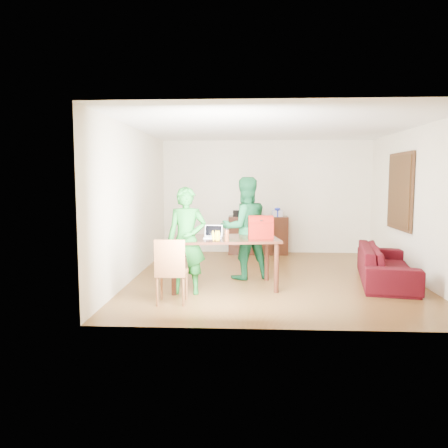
# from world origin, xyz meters

# --- Properties ---
(room) EXTENTS (5.20, 5.70, 2.90)m
(room) POSITION_xyz_m (0.01, 0.13, 1.31)
(room) COLOR #4A2912
(room) RESTS_ON ground
(table) EXTENTS (1.89, 1.23, 0.83)m
(table) POSITION_xyz_m (-0.85, -0.75, 0.72)
(table) COLOR black
(table) RESTS_ON ground
(chair) EXTENTS (0.44, 0.42, 0.95)m
(chair) POSITION_xyz_m (-1.55, -1.72, 0.28)
(chair) COLOR brown
(chair) RESTS_ON ground
(person_near) EXTENTS (0.63, 0.43, 1.67)m
(person_near) POSITION_xyz_m (-1.40, -1.15, 0.84)
(person_near) COLOR #125519
(person_near) RESTS_ON ground
(person_far) EXTENTS (1.07, 0.96, 1.82)m
(person_far) POSITION_xyz_m (-0.50, -0.07, 0.91)
(person_far) COLOR #12512A
(person_far) RESTS_ON ground
(laptop) EXTENTS (0.29, 0.21, 0.21)m
(laptop) POSITION_xyz_m (-1.02, -0.80, 0.87)
(laptop) COLOR white
(laptop) RESTS_ON table
(bananas) EXTENTS (0.19, 0.15, 0.07)m
(bananas) POSITION_xyz_m (-0.95, -1.15, 0.86)
(bananas) COLOR gold
(bananas) RESTS_ON table
(bottle) EXTENTS (0.08, 0.08, 0.20)m
(bottle) POSITION_xyz_m (-0.78, -1.14, 0.93)
(bottle) COLOR #5D2C15
(bottle) RESTS_ON table
(red_bag) EXTENTS (0.41, 0.25, 0.29)m
(red_bag) POSITION_xyz_m (-0.24, -0.79, 0.97)
(red_bag) COLOR maroon
(red_bag) RESTS_ON table
(sofa) EXTENTS (1.24, 2.28, 0.63)m
(sofa) POSITION_xyz_m (1.95, -0.26, 0.32)
(sofa) COLOR #3B0907
(sofa) RESTS_ON ground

